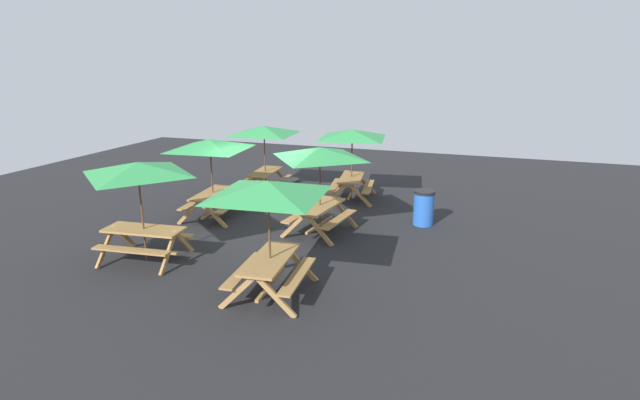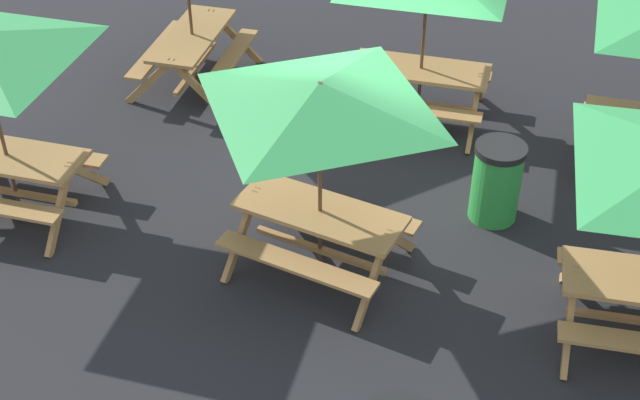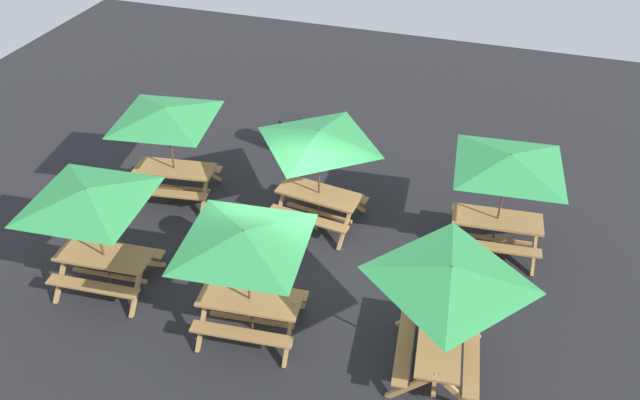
{
  "view_description": "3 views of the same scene",
  "coord_description": "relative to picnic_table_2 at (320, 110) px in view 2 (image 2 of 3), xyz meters",
  "views": [
    {
      "loc": [
        -11.89,
        -5.68,
        4.49
      ],
      "look_at": [
        -0.02,
        -1.56,
        0.9
      ],
      "focal_mm": 28.0,
      "sensor_mm": 36.0,
      "label": 1
    },
    {
      "loc": [
        2.53,
        -8.45,
        6.51
      ],
      "look_at": [
        -0.02,
        -1.56,
        0.9
      ],
      "focal_mm": 50.0,
      "sensor_mm": 36.0,
      "label": 2
    },
    {
      "loc": [
        -3.32,
        8.67,
        8.63
      ],
      "look_at": [
        -0.17,
        -1.14,
        0.9
      ],
      "focal_mm": 35.0,
      "sensor_mm": 36.0,
      "label": 3
    }
  ],
  "objects": [
    {
      "name": "ground_plane",
      "position": [
        0.02,
        1.56,
        -1.99
      ],
      "size": [
        25.29,
        25.29,
        0.0
      ],
      "primitive_type": "plane",
      "color": "#232326",
      "rests_on": "ground"
    },
    {
      "name": "trash_bin_green",
      "position": [
        1.59,
        1.52,
        -1.49
      ],
      "size": [
        0.59,
        0.59,
        0.98
      ],
      "color": "green",
      "rests_on": "ground"
    },
    {
      "name": "picnic_table_2",
      "position": [
        0.0,
        0.0,
        0.0
      ],
      "size": [
        2.24,
        2.24,
        2.34
      ],
      "rotation": [
        0.0,
        0.0,
        -0.13
      ],
      "color": "#A87A44",
      "rests_on": "ground"
    }
  ]
}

